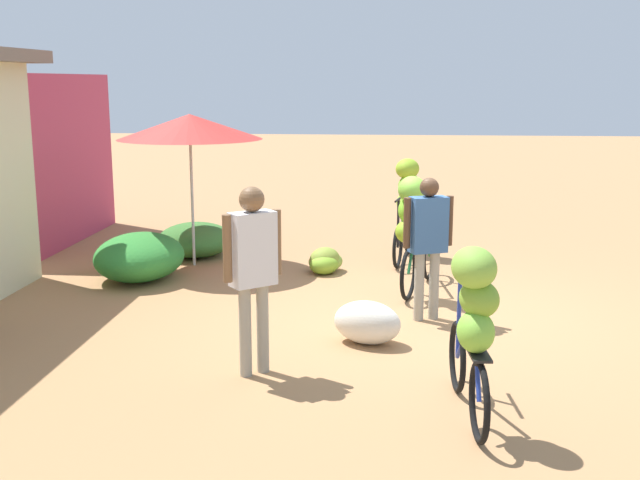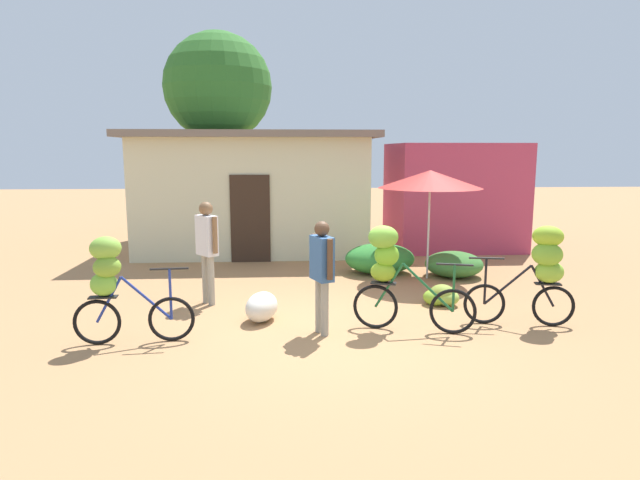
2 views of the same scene
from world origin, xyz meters
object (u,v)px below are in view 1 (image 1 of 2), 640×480
person_bystander (253,261)px  produce_sack (367,322)px  person_vendor (428,234)px  bicycle_leftmost (473,321)px  bicycle_center_loaded (407,197)px  bicycle_near_pile (413,224)px  market_umbrella (190,127)px  banana_pile_on_ground (325,262)px

person_bystander → produce_sack: bearing=-47.1°
produce_sack → person_bystander: bearing=132.9°
person_vendor → person_bystander: size_ratio=0.93×
bicycle_leftmost → bicycle_center_loaded: size_ratio=1.00×
bicycle_leftmost → bicycle_center_loaded: 5.93m
bicycle_near_pile → produce_sack: (-1.88, 0.50, -0.67)m
person_vendor → market_umbrella: bearing=54.1°
bicycle_leftmost → banana_pile_on_ground: size_ratio=2.11×
market_umbrella → banana_pile_on_ground: (-0.26, -1.92, -1.83)m
market_umbrella → bicycle_near_pile: size_ratio=1.29×
bicycle_center_loaded → person_vendor: 3.19m
bicycle_center_loaded → person_bystander: 5.18m
market_umbrella → banana_pile_on_ground: size_ratio=2.92×
bicycle_center_loaded → banana_pile_on_ground: (-1.10, 1.14, -0.75)m
bicycle_near_pile → person_bystander: bearing=152.0°
bicycle_center_loaded → produce_sack: bicycle_center_loaded is taller
person_bystander → bicycle_center_loaded: bearing=-16.4°
bicycle_center_loaded → produce_sack: 4.13m
market_umbrella → bicycle_near_pile: bearing=-113.1°
market_umbrella → produce_sack: size_ratio=3.09×
market_umbrella → bicycle_leftmost: 6.23m
bicycle_near_pile → person_vendor: (-1.02, -0.13, 0.08)m
banana_pile_on_ground → market_umbrella: bearing=82.4°
market_umbrella → banana_pile_on_ground: market_umbrella is taller
bicycle_near_pile → produce_sack: bicycle_near_pile is taller
banana_pile_on_ground → produce_sack: size_ratio=1.06×
bicycle_leftmost → bicycle_near_pile: bearing=5.2°
bicycle_center_loaded → produce_sack: (-4.05, 0.47, -0.68)m
bicycle_leftmost → person_vendor: 2.75m
bicycle_center_loaded → market_umbrella: bearing=105.5°
bicycle_center_loaded → person_vendor: person_vendor is taller
market_umbrella → person_bystander: 4.52m
person_vendor → person_bystander: 2.42m
market_umbrella → bicycle_center_loaded: (0.85, -3.06, -1.08)m
produce_sack → person_bystander: person_bystander is taller
market_umbrella → person_vendor: bearing=-125.9°
bicycle_center_loaded → bicycle_leftmost: bearing=-176.4°
market_umbrella → bicycle_near_pile: market_umbrella is taller
person_vendor → person_bystander: person_bystander is taller
market_umbrella → bicycle_center_loaded: 3.35m
banana_pile_on_ground → produce_sack: 3.02m
person_bystander → bicycle_leftmost: bearing=-117.3°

